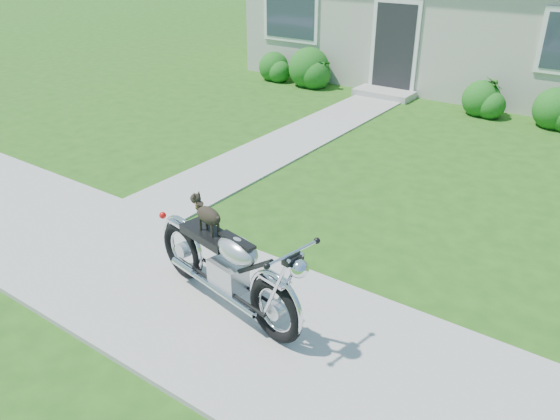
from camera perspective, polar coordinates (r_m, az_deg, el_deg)
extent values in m
plane|color=#235114|center=(6.34, -11.56, -7.43)|extent=(80.00, 80.00, 0.00)
cube|color=#9E9B93|center=(6.32, -11.58, -7.28)|extent=(24.00, 2.20, 0.04)
cube|color=#9E9B93|center=(10.66, 2.25, 7.69)|extent=(1.20, 8.00, 0.03)
cube|color=beige|center=(16.08, 21.84, 17.87)|extent=(12.00, 6.00, 3.00)
cube|color=black|center=(13.80, 11.82, 16.03)|extent=(1.00, 0.06, 2.10)
cube|color=#9E9B93|center=(13.69, 10.81, 11.87)|extent=(1.40, 0.70, 0.16)
cube|color=#2D3847|center=(15.16, 1.08, 19.60)|extent=(1.70, 0.05, 1.30)
sphere|color=#1B5B18|center=(15.11, -0.66, 14.72)|extent=(0.80, 0.80, 0.80)
sphere|color=#1B5B18|center=(14.47, 3.05, 14.58)|extent=(1.05, 1.05, 1.05)
sphere|color=#1B5B18|center=(12.47, 26.82, 9.38)|extent=(0.87, 0.87, 0.87)
sphere|color=#1B5B18|center=(12.76, 20.27, 10.83)|extent=(0.80, 0.80, 0.80)
imported|color=#175015|center=(14.34, 4.44, 14.04)|extent=(0.74, 0.67, 0.70)
imported|color=#2A691D|center=(12.74, 21.26, 10.99)|extent=(0.64, 0.64, 0.83)
torus|color=black|center=(5.18, -0.48, -10.41)|extent=(0.68, 0.24, 0.67)
torus|color=black|center=(6.17, -10.09, -4.14)|extent=(0.68, 0.24, 0.67)
cube|color=#B7B8BC|center=(5.59, -5.44, -6.81)|extent=(0.44, 0.31, 0.30)
ellipsoid|color=#B7B8BC|center=(5.28, -4.46, -4.21)|extent=(0.56, 0.38, 0.26)
cube|color=black|center=(5.61, -7.52, -2.58)|extent=(0.69, 0.38, 0.09)
cube|color=silver|center=(4.98, -0.50, -7.29)|extent=(0.32, 0.19, 0.03)
cube|color=silver|center=(6.01, -10.35, -1.36)|extent=(0.32, 0.19, 0.03)
cylinder|color=silver|center=(4.64, 1.35, -4.51)|extent=(0.14, 0.59, 0.03)
sphere|color=silver|center=(4.66, 2.03, -6.14)|extent=(0.20, 0.20, 0.17)
cylinder|color=silver|center=(5.60, -6.43, -8.41)|extent=(1.09, 0.27, 0.06)
ellipsoid|color=black|center=(5.48, -7.47, -0.59)|extent=(0.36, 0.22, 0.18)
sphere|color=black|center=(5.58, -8.81, 1.19)|extent=(0.13, 0.13, 0.11)
cylinder|color=black|center=(5.63, -7.68, -1.19)|extent=(0.03, 0.03, 0.14)
cylinder|color=black|center=(5.59, -8.32, -1.45)|extent=(0.03, 0.03, 0.14)
cylinder|color=black|center=(5.49, -6.46, -1.88)|extent=(0.03, 0.03, 0.14)
cylinder|color=black|center=(5.45, -7.11, -2.16)|extent=(0.03, 0.03, 0.14)
torus|color=#D07D37|center=(5.57, -8.48, 0.58)|extent=(0.07, 0.10, 0.09)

